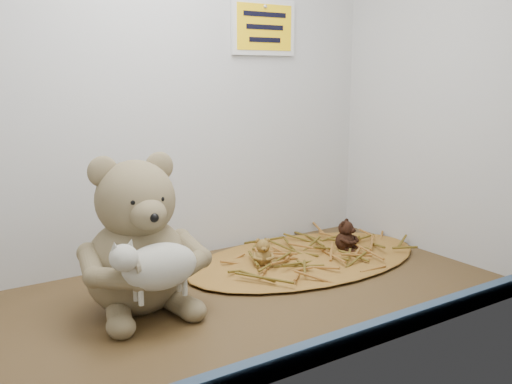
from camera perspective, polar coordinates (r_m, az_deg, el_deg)
alcove_shell at (r=112.92cm, az=-6.25°, el=12.27°), size 120.40×60.20×90.40cm
front_rail at (r=91.44cm, az=5.68°, el=-15.71°), size 119.28×2.20×3.60cm
straw_bed at (r=137.51cm, az=4.96°, el=-6.62°), size 61.77×35.87×1.20cm
main_teddy at (r=108.22cm, az=-11.94°, el=-4.07°), size 24.96×26.23×29.65cm
toy_lamb at (r=99.81cm, az=-9.60°, el=-7.37°), size 17.62×10.76×11.39cm
mini_teddy_tan at (r=130.25cm, az=0.70°, el=-5.88°), size 7.04×7.17×6.38cm
mini_teddy_brown at (r=143.01cm, az=8.89°, el=-4.13°), size 8.62×8.75×7.67cm
wall_sign at (r=146.21cm, az=0.76°, el=16.14°), size 16.00×1.20×11.00cm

